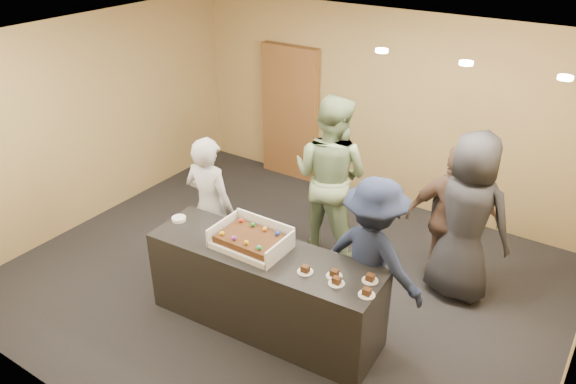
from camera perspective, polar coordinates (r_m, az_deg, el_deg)
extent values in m
plane|color=black|center=(6.60, -0.56, -8.92)|extent=(6.00, 6.00, 0.00)
plane|color=white|center=(5.43, -0.70, 14.54)|extent=(6.00, 6.00, 0.00)
cube|color=tan|center=(7.92, 9.70, 8.29)|extent=(6.00, 0.04, 2.70)
cube|color=tan|center=(4.37, -19.70, -10.56)|extent=(6.00, 0.04, 2.70)
cube|color=tan|center=(7.85, -19.20, 6.92)|extent=(0.04, 5.00, 2.70)
cube|color=black|center=(5.73, -2.40, -9.82)|extent=(2.43, 0.83, 0.90)
cube|color=brown|center=(8.63, 0.21, 8.03)|extent=(0.93, 0.15, 2.05)
cube|color=white|center=(5.53, -3.79, -5.33)|extent=(0.70, 0.49, 0.06)
cube|color=white|center=(5.68, -6.64, -3.68)|extent=(0.02, 0.49, 0.19)
cube|color=white|center=(5.32, -0.78, -5.89)|extent=(0.02, 0.49, 0.19)
cube|color=white|center=(5.65, -2.32, -3.56)|extent=(0.70, 0.02, 0.21)
cube|color=#3B1F0D|center=(5.49, -3.81, -4.76)|extent=(0.62, 0.42, 0.07)
sphere|color=red|center=(5.69, -4.81, -2.88)|extent=(0.05, 0.05, 0.05)
sphere|color=#178A2C|center=(5.61, -3.61, -3.32)|extent=(0.05, 0.05, 0.05)
sphere|color=orange|center=(5.53, -2.37, -3.76)|extent=(0.05, 0.05, 0.05)
sphere|color=blue|center=(5.46, -1.10, -4.22)|extent=(0.05, 0.05, 0.05)
sphere|color=yellow|center=(5.49, -6.72, -4.19)|extent=(0.05, 0.05, 0.05)
sphere|color=purple|center=(5.41, -5.50, -4.66)|extent=(0.05, 0.05, 0.05)
sphere|color=orange|center=(5.33, -4.25, -5.15)|extent=(0.05, 0.05, 0.05)
sphere|color=#25BC6A|center=(5.25, -2.95, -5.64)|extent=(0.05, 0.05, 0.05)
cylinder|color=white|center=(6.07, -11.03, -2.68)|extent=(0.15, 0.15, 0.04)
cylinder|color=white|center=(5.19, 1.76, -8.10)|extent=(0.15, 0.15, 0.01)
cube|color=#3B1F0D|center=(5.17, 1.77, -7.80)|extent=(0.07, 0.06, 0.06)
cylinder|color=white|center=(5.15, 4.72, -8.49)|extent=(0.15, 0.15, 0.01)
cube|color=#3B1F0D|center=(5.13, 4.73, -8.19)|extent=(0.07, 0.06, 0.06)
cylinder|color=white|center=(5.07, 4.94, -9.24)|extent=(0.15, 0.15, 0.01)
cube|color=#3B1F0D|center=(5.04, 4.95, -8.93)|extent=(0.07, 0.06, 0.06)
cylinder|color=white|center=(5.13, 8.33, -8.88)|extent=(0.15, 0.15, 0.01)
cube|color=#3B1F0D|center=(5.11, 8.35, -8.58)|extent=(0.07, 0.06, 0.06)
cylinder|color=white|center=(4.97, 7.99, -10.30)|extent=(0.15, 0.15, 0.01)
cube|color=#3B1F0D|center=(4.95, 8.01, -9.99)|extent=(0.07, 0.06, 0.06)
imported|color=#ACADB1|center=(6.38, -7.92, -1.54)|extent=(0.64, 0.44, 1.69)
imported|color=gray|center=(6.68, 4.34, 1.60)|extent=(0.98, 0.77, 2.01)
imported|color=#19223D|center=(5.51, 8.59, -6.73)|extent=(1.18, 0.79, 1.70)
imported|color=brown|center=(6.36, 16.32, -2.58)|extent=(1.07, 0.71, 1.69)
imported|color=black|center=(6.19, 17.72, -2.50)|extent=(1.00, 0.71, 1.91)
cylinder|color=#FFEAC6|center=(5.48, 9.50, 13.98)|extent=(0.12, 0.12, 0.03)
cylinder|color=#FFEAC6|center=(5.22, 17.64, 12.38)|extent=(0.12, 0.12, 0.03)
cylinder|color=#FFEAC6|center=(5.06, 26.34, 10.37)|extent=(0.12, 0.12, 0.03)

